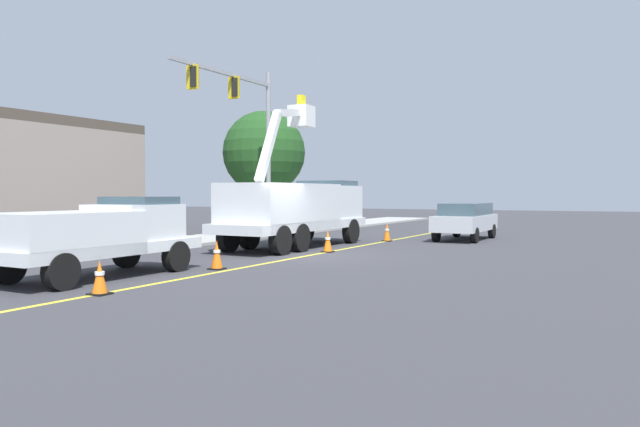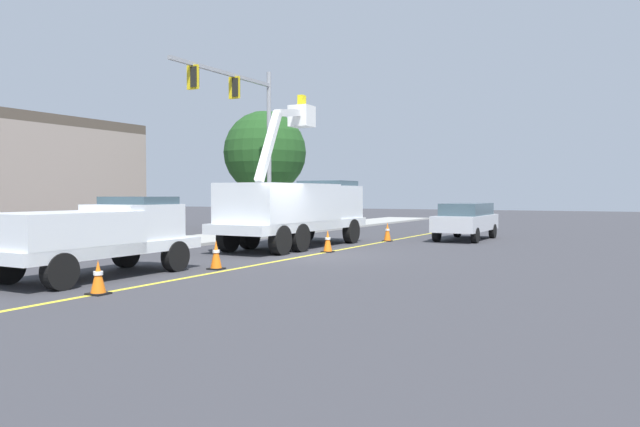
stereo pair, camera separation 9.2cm
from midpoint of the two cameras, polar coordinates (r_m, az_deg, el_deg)
ground at (r=20.67m, az=-1.42°, el=-4.05°), size 120.00×120.00×0.00m
sidewalk_far_side at (r=25.21m, az=-16.28°, el=-2.90°), size 60.11×6.81×0.12m
lane_centre_stripe at (r=20.67m, az=-1.42°, el=-4.03°), size 49.94×2.84×0.01m
utility_bucket_truck at (r=24.05m, az=-2.36°, el=0.61°), size 8.32×2.94×6.35m
service_pickup_truck at (r=16.35m, az=-20.54°, el=-1.81°), size 5.70×2.43×2.06m
passing_minivan at (r=28.56m, az=13.52°, el=-0.49°), size 4.89×2.16×1.69m
traffic_cone_leading at (r=13.66m, az=-20.32°, el=-5.73°), size 0.40×0.40×0.73m
traffic_cone_mid_front at (r=17.27m, az=-9.90°, el=-3.90°), size 0.40×0.40×0.83m
traffic_cone_mid_rear at (r=21.94m, az=0.62°, el=-2.65°), size 0.40×0.40×0.81m
traffic_cone_trailing at (r=27.07m, az=6.27°, el=-1.76°), size 0.40×0.40×0.84m
traffic_signal_mast at (r=28.80m, az=-7.26°, el=9.01°), size 7.21×0.72×8.18m
street_tree_right at (r=35.05m, az=-5.40°, el=5.78°), size 4.76×4.76×6.89m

